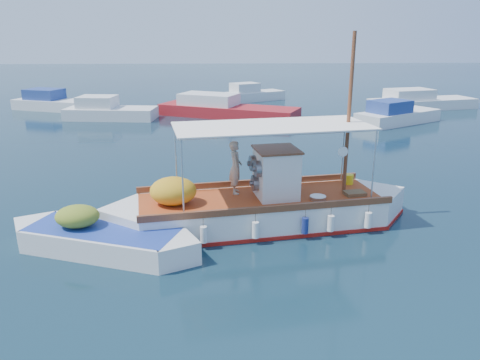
{
  "coord_description": "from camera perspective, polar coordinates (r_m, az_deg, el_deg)",
  "views": [
    {
      "loc": [
        -1.59,
        -13.47,
        5.9
      ],
      "look_at": [
        -1.01,
        0.0,
        1.61
      ],
      "focal_mm": 35.0,
      "sensor_mm": 36.0,
      "label": 1
    }
  ],
  "objects": [
    {
      "name": "ground",
      "position": [
        14.79,
        3.93,
        -5.91
      ],
      "size": [
        160.0,
        160.0,
        0.0
      ],
      "primitive_type": "plane",
      "color": "black",
      "rests_on": "ground"
    },
    {
      "name": "fishing_caique",
      "position": [
        14.87,
        2.26,
        -3.51
      ],
      "size": [
        9.9,
        3.88,
        6.13
      ],
      "rotation": [
        0.0,
        0.0,
        0.17
      ],
      "color": "white",
      "rests_on": "ground"
    },
    {
      "name": "dinghy",
      "position": [
        13.78,
        -16.62,
        -7.09
      ],
      "size": [
        5.61,
        3.0,
        1.45
      ],
      "rotation": [
        0.0,
        0.0,
        -0.34
      ],
      "color": "white",
      "rests_on": "ground"
    },
    {
      "name": "bg_boat_nw",
      "position": [
        34.54,
        -15.75,
        7.98
      ],
      "size": [
        6.45,
        3.09,
        1.8
      ],
      "rotation": [
        0.0,
        0.0,
        -0.11
      ],
      "color": "silver",
      "rests_on": "ground"
    },
    {
      "name": "bg_boat_n",
      "position": [
        34.29,
        -1.98,
        8.55
      ],
      "size": [
        10.4,
        6.82,
        1.8
      ],
      "rotation": [
        0.0,
        0.0,
        -0.44
      ],
      "color": "maroon",
      "rests_on": "ground"
    },
    {
      "name": "bg_boat_ne",
      "position": [
        33.36,
        18.5,
        7.41
      ],
      "size": [
        6.5,
        5.12,
        1.8
      ],
      "rotation": [
        0.0,
        0.0,
        0.54
      ],
      "color": "silver",
      "rests_on": "ground"
    },
    {
      "name": "bg_boat_e",
      "position": [
        40.39,
        21.03,
        8.79
      ],
      "size": [
        8.9,
        4.45,
        1.8
      ],
      "rotation": [
        0.0,
        0.0,
        0.23
      ],
      "color": "silver",
      "rests_on": "ground"
    },
    {
      "name": "bg_boat_far_w",
      "position": [
        40.16,
        -21.77,
        8.66
      ],
      "size": [
        7.06,
        4.44,
        1.8
      ],
      "rotation": [
        0.0,
        0.0,
        -0.35
      ],
      "color": "silver",
      "rests_on": "ground"
    },
    {
      "name": "bg_boat_far_n",
      "position": [
        42.33,
        1.39,
        10.29
      ],
      "size": [
        5.91,
        4.45,
        1.8
      ],
      "rotation": [
        0.0,
        0.0,
        0.5
      ],
      "color": "silver",
      "rests_on": "ground"
    }
  ]
}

